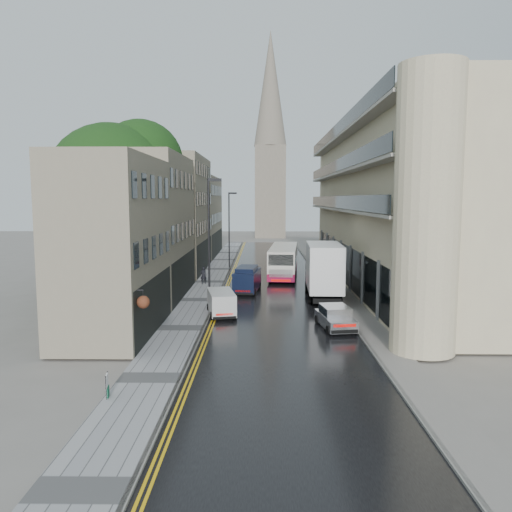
{
  "coord_description": "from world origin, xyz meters",
  "views": [
    {
      "loc": [
        -1.04,
        -18.02,
        7.78
      ],
      "look_at": [
        -1.5,
        18.0,
        3.6
      ],
      "focal_mm": 35.0,
      "sensor_mm": 36.0,
      "label": 1
    }
  ],
  "objects_px": {
    "tree_near": "(112,209)",
    "white_van": "(212,307)",
    "pedestrian": "(203,275)",
    "lamp_post_near": "(209,242)",
    "estate_sign": "(107,386)",
    "cream_bus": "(270,265)",
    "lamp_post_far": "(229,230)",
    "white_lorry": "(310,274)",
    "tree_far": "(153,214)",
    "silver_hatchback": "(329,323)",
    "navy_van": "(234,281)"
  },
  "relations": [
    {
      "from": "tree_far",
      "to": "estate_sign",
      "type": "xyz_separation_m",
      "value": [
        5.15,
        -32.52,
        -5.67
      ]
    },
    {
      "from": "tree_far",
      "to": "white_lorry",
      "type": "relative_size",
      "value": 1.5
    },
    {
      "from": "lamp_post_near",
      "to": "estate_sign",
      "type": "bearing_deg",
      "value": -112.11
    },
    {
      "from": "cream_bus",
      "to": "white_lorry",
      "type": "relative_size",
      "value": 1.33
    },
    {
      "from": "white_lorry",
      "to": "silver_hatchback",
      "type": "xyz_separation_m",
      "value": [
        0.31,
        -8.56,
        -1.47
      ]
    },
    {
      "from": "pedestrian",
      "to": "lamp_post_far",
      "type": "bearing_deg",
      "value": -113.29
    },
    {
      "from": "navy_van",
      "to": "lamp_post_near",
      "type": "xyz_separation_m",
      "value": [
        -1.65,
        -3.29,
        3.51
      ]
    },
    {
      "from": "lamp_post_far",
      "to": "tree_far",
      "type": "bearing_deg",
      "value": -172.09
    },
    {
      "from": "lamp_post_near",
      "to": "estate_sign",
      "type": "xyz_separation_m",
      "value": [
        -2.11,
        -17.71,
        -4.08
      ]
    },
    {
      "from": "cream_bus",
      "to": "lamp_post_far",
      "type": "height_order",
      "value": "lamp_post_far"
    },
    {
      "from": "white_van",
      "to": "pedestrian",
      "type": "relative_size",
      "value": 2.37
    },
    {
      "from": "navy_van",
      "to": "tree_far",
      "type": "bearing_deg",
      "value": 135.13
    },
    {
      "from": "navy_van",
      "to": "lamp_post_near",
      "type": "distance_m",
      "value": 5.08
    },
    {
      "from": "tree_far",
      "to": "estate_sign",
      "type": "relative_size",
      "value": 14.03
    },
    {
      "from": "cream_bus",
      "to": "lamp_post_far",
      "type": "bearing_deg",
      "value": 123.21
    },
    {
      "from": "cream_bus",
      "to": "pedestrian",
      "type": "distance_m",
      "value": 6.52
    },
    {
      "from": "pedestrian",
      "to": "lamp_post_near",
      "type": "height_order",
      "value": "lamp_post_near"
    },
    {
      "from": "navy_van",
      "to": "estate_sign",
      "type": "xyz_separation_m",
      "value": [
        -3.77,
        -21.0,
        -0.57
      ]
    },
    {
      "from": "cream_bus",
      "to": "lamp_post_near",
      "type": "xyz_separation_m",
      "value": [
        -4.63,
        -10.42,
        3.12
      ]
    },
    {
      "from": "white_lorry",
      "to": "estate_sign",
      "type": "relative_size",
      "value": 9.33
    },
    {
      "from": "tree_far",
      "to": "silver_hatchback",
      "type": "distance_m",
      "value": 28.15
    },
    {
      "from": "tree_near",
      "to": "white_van",
      "type": "height_order",
      "value": "tree_near"
    },
    {
      "from": "tree_far",
      "to": "navy_van",
      "type": "relative_size",
      "value": 2.85
    },
    {
      "from": "pedestrian",
      "to": "lamp_post_far",
      "type": "distance_m",
      "value": 11.27
    },
    {
      "from": "lamp_post_far",
      "to": "tree_near",
      "type": "bearing_deg",
      "value": -133.82
    },
    {
      "from": "navy_van",
      "to": "lamp_post_near",
      "type": "relative_size",
      "value": 0.48
    },
    {
      "from": "navy_van",
      "to": "lamp_post_far",
      "type": "distance_m",
      "value": 15.69
    },
    {
      "from": "navy_van",
      "to": "estate_sign",
      "type": "height_order",
      "value": "navy_van"
    },
    {
      "from": "cream_bus",
      "to": "white_lorry",
      "type": "bearing_deg",
      "value": -69.8
    },
    {
      "from": "lamp_post_near",
      "to": "lamp_post_far",
      "type": "bearing_deg",
      "value": 73.96
    },
    {
      "from": "cream_bus",
      "to": "tree_far",
      "type": "bearing_deg",
      "value": 164.72
    },
    {
      "from": "navy_van",
      "to": "pedestrian",
      "type": "xyz_separation_m",
      "value": [
        -3.04,
        4.68,
        -0.24
      ]
    },
    {
      "from": "white_lorry",
      "to": "tree_far",
      "type": "bearing_deg",
      "value": 137.34
    },
    {
      "from": "tree_near",
      "to": "silver_hatchback",
      "type": "bearing_deg",
      "value": -33.7
    },
    {
      "from": "pedestrian",
      "to": "lamp_post_far",
      "type": "height_order",
      "value": "lamp_post_far"
    },
    {
      "from": "lamp_post_near",
      "to": "pedestrian",
      "type": "bearing_deg",
      "value": 84.56
    },
    {
      "from": "white_van",
      "to": "estate_sign",
      "type": "bearing_deg",
      "value": -113.69
    },
    {
      "from": "tree_far",
      "to": "cream_bus",
      "type": "distance_m",
      "value": 13.52
    },
    {
      "from": "tree_far",
      "to": "pedestrian",
      "type": "relative_size",
      "value": 8.04
    },
    {
      "from": "cream_bus",
      "to": "lamp_post_near",
      "type": "distance_m",
      "value": 11.82
    },
    {
      "from": "white_lorry",
      "to": "lamp_post_near",
      "type": "bearing_deg",
      "value": -176.34
    },
    {
      "from": "tree_near",
      "to": "white_van",
      "type": "xyz_separation_m",
      "value": [
        8.27,
        -6.82,
        -6.09
      ]
    },
    {
      "from": "silver_hatchback",
      "to": "white_van",
      "type": "height_order",
      "value": "white_van"
    },
    {
      "from": "tree_far",
      "to": "tree_near",
      "type": "bearing_deg",
      "value": -91.32
    },
    {
      "from": "cream_bus",
      "to": "lamp_post_far",
      "type": "distance_m",
      "value": 9.68
    },
    {
      "from": "cream_bus",
      "to": "white_van",
      "type": "relative_size",
      "value": 2.99
    },
    {
      "from": "pedestrian",
      "to": "lamp_post_near",
      "type": "relative_size",
      "value": 0.17
    },
    {
      "from": "pedestrian",
      "to": "lamp_post_far",
      "type": "relative_size",
      "value": 0.19
    },
    {
      "from": "estate_sign",
      "to": "pedestrian",
      "type": "bearing_deg",
      "value": 78.41
    },
    {
      "from": "tree_near",
      "to": "cream_bus",
      "type": "distance_m",
      "value": 15.88
    }
  ]
}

